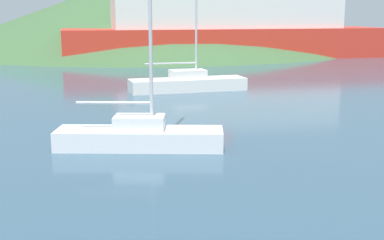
{
  "coord_description": "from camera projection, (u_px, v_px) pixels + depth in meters",
  "views": [
    {
      "loc": [
        -4.8,
        -1.41,
        4.57
      ],
      "look_at": [
        0.82,
        14.0,
        1.2
      ],
      "focal_mm": 50.0,
      "sensor_mm": 36.0,
      "label": 1
    }
  ],
  "objects": [
    {
      "name": "sailboat_inner",
      "position": [
        188.0,
        82.0,
        30.85
      ],
      "size": [
        6.83,
        2.13,
        11.43
      ],
      "rotation": [
        0.0,
        0.0,
        -0.06
      ],
      "color": "white",
      "rests_on": "ground_plane"
    },
    {
      "name": "sailboat_middle",
      "position": [
        140.0,
        133.0,
        17.94
      ],
      "size": [
        5.75,
        3.4,
        11.28
      ],
      "rotation": [
        0.0,
        0.0,
        -0.37
      ],
      "color": "white",
      "rests_on": "ground_plane"
    },
    {
      "name": "ferry_distant",
      "position": [
        227.0,
        27.0,
        51.74
      ],
      "size": [
        31.9,
        10.0,
        8.45
      ],
      "rotation": [
        0.0,
        0.0,
        -0.12
      ],
      "color": "red",
      "rests_on": "ground_plane"
    },
    {
      "name": "hill_central",
      "position": [
        151.0,
        9.0,
        68.3
      ],
      "size": [
        52.99,
        52.99,
        9.53
      ],
      "color": "#3D6038",
      "rests_on": "ground_plane"
    }
  ]
}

